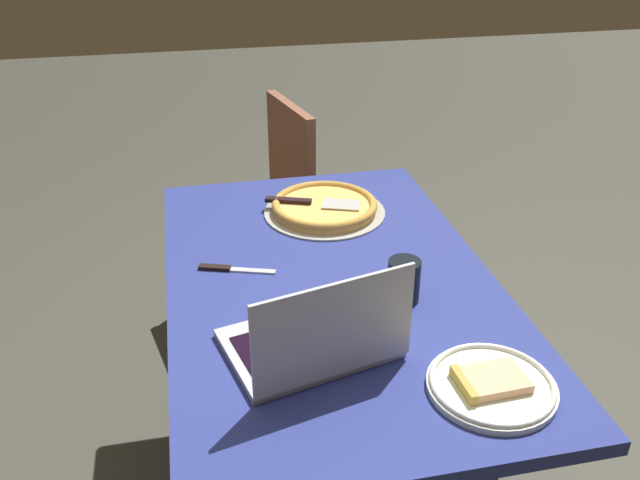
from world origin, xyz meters
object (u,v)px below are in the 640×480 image
Objects in this scene: laptop at (316,339)px; chair_near at (266,203)px; table_knife at (229,269)px; drink_cup at (404,280)px; pizza_plate at (491,384)px; dining_table at (331,308)px; pizza_tray at (324,207)px.

laptop reaches higher than chair_near.
drink_cup is (-0.22, -0.40, 0.05)m from table_knife.
laptop reaches higher than pizza_plate.
drink_cup is (-0.13, -0.15, 0.14)m from dining_table.
chair_near reaches higher than drink_cup.
pizza_tray is (0.37, -0.06, 0.11)m from dining_table.
drink_cup is (0.17, -0.25, 0.01)m from laptop.
drink_cup is 1.21m from chair_near.
pizza_tray reaches higher than table_knife.
dining_table is at bearing -111.03° from table_knife.
laptop is 0.36m from pizza_plate.
laptop is at bearing 124.40° from drink_cup.
dining_table is 0.39m from pizza_tray.
pizza_plate is (-0.17, -0.32, -0.03)m from laptop.
pizza_tray is at bearing -171.51° from chair_near.
table_knife is at bearing 20.69° from laptop.
laptop is 1.36m from chair_near.
table_knife is 0.99m from chair_near.
dining_table is 6.64× the size of table_knife.
dining_table is 3.58× the size of pizza_tray.
drink_cup reaches higher than dining_table.
chair_near is at bearing 8.95° from drink_cup.
chair_near is (1.15, 0.18, -0.32)m from drink_cup.
pizza_plate is 0.28× the size of chair_near.
pizza_tray reaches higher than pizza_plate.
dining_table is 1.44× the size of chair_near.
laptop is at bearing 166.21° from pizza_tray.
dining_table is at bearing -18.67° from laptop.
pizza_tray is 1.85× the size of table_knife.
drink_cup reaches higher than pizza_plate.
chair_near is (0.93, -0.21, -0.27)m from table_knife.
laptop is at bearing -159.31° from table_knife.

